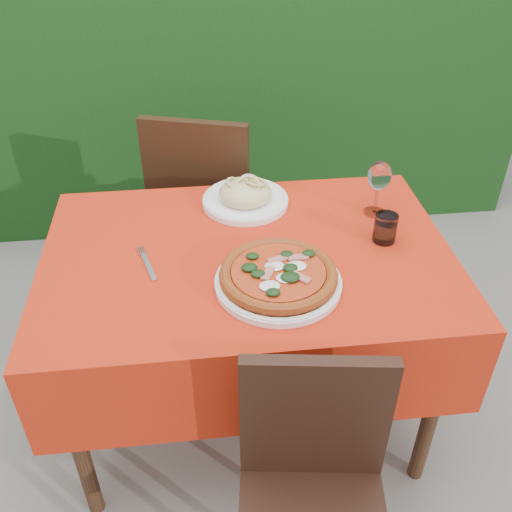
{
  "coord_description": "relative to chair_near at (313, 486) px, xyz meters",
  "views": [
    {
      "loc": [
        -0.14,
        -1.42,
        1.78
      ],
      "look_at": [
        0.02,
        -0.05,
        0.77
      ],
      "focal_mm": 40.0,
      "sensor_mm": 36.0,
      "label": 1
    }
  ],
  "objects": [
    {
      "name": "dining_table",
      "position": [
        -0.1,
        0.63,
        0.12
      ],
      "size": [
        1.26,
        0.86,
        0.75
      ],
      "color": "#442515",
      "rests_on": "ground"
    },
    {
      "name": "fork",
      "position": [
        -0.4,
        0.59,
        0.28
      ],
      "size": [
        0.08,
        0.2,
        0.01
      ],
      "primitive_type": "cube",
      "rotation": [
        0.0,
        0.0,
        0.29
      ],
      "color": "silver",
      "rests_on": "dining_table"
    },
    {
      "name": "hedge",
      "position": [
        -0.1,
        2.18,
        0.44
      ],
      "size": [
        3.2,
        0.55,
        1.78
      ],
      "color": "black",
      "rests_on": "ground"
    },
    {
      "name": "chair_near",
      "position": [
        0.0,
        0.0,
        0.0
      ],
      "size": [
        0.42,
        0.42,
        0.83
      ],
      "rotation": [
        0.0,
        0.0,
        -0.14
      ],
      "color": "black",
      "rests_on": "ground"
    },
    {
      "name": "chair_far",
      "position": [
        -0.21,
        1.32,
        0.06
      ],
      "size": [
        0.53,
        0.53,
        0.94
      ],
      "rotation": [
        0.0,
        0.0,
        2.84
      ],
      "color": "black",
      "rests_on": "ground"
    },
    {
      "name": "water_glass",
      "position": [
        0.34,
        0.65,
        0.32
      ],
      "size": [
        0.07,
        0.07,
        0.09
      ],
      "color": "silver",
      "rests_on": "dining_table"
    },
    {
      "name": "ground",
      "position": [
        -0.1,
        0.63,
        -0.47
      ],
      "size": [
        60.0,
        60.0,
        0.0
      ],
      "primitive_type": "plane",
      "color": "slate",
      "rests_on": "ground"
    },
    {
      "name": "wine_glass",
      "position": [
        0.36,
        0.81,
        0.41
      ],
      "size": [
        0.08,
        0.08,
        0.19
      ],
      "color": "white",
      "rests_on": "dining_table"
    },
    {
      "name": "pizza_plate",
      "position": [
        -0.03,
        0.46,
        0.31
      ],
      "size": [
        0.36,
        0.36,
        0.07
      ],
      "rotation": [
        0.0,
        0.0,
        -0.12
      ],
      "color": "white",
      "rests_on": "dining_table"
    },
    {
      "name": "pasta_plate",
      "position": [
        -0.07,
        0.92,
        0.31
      ],
      "size": [
        0.3,
        0.3,
        0.09
      ],
      "rotation": [
        0.0,
        0.0,
        0.26
      ],
      "color": "white",
      "rests_on": "dining_table"
    }
  ]
}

